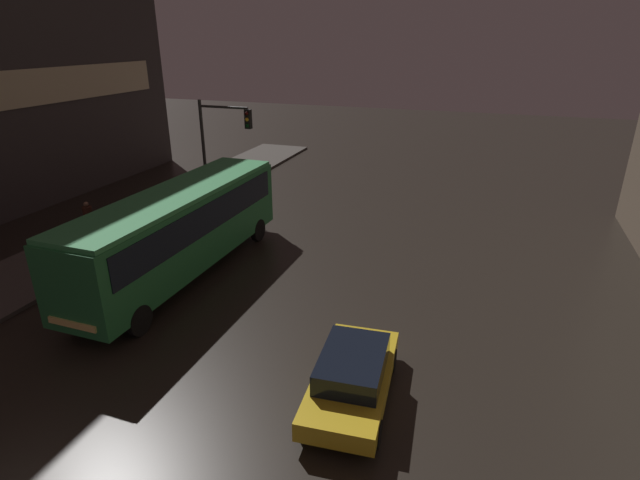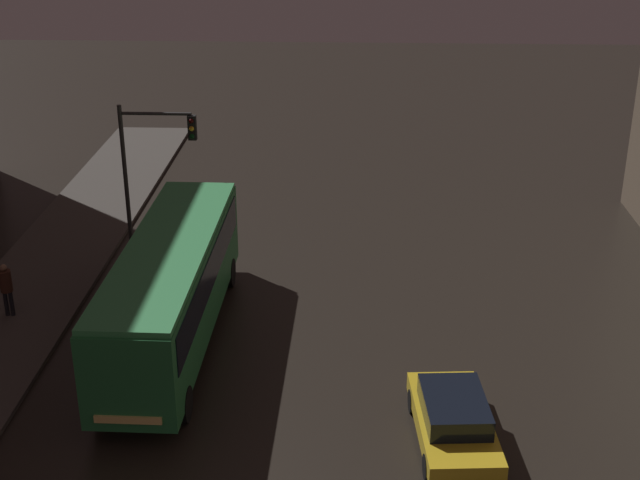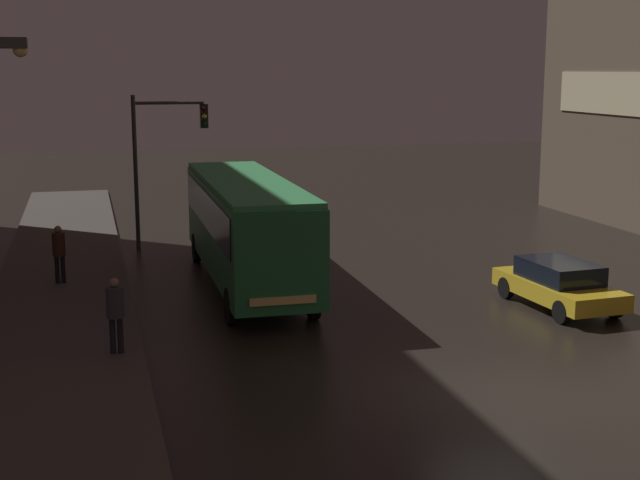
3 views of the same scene
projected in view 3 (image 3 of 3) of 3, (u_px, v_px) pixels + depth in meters
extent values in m
plane|color=black|center=(496.00, 394.00, 18.75)|extent=(120.00, 120.00, 0.00)
cube|color=#47423D|center=(61.00, 301.00, 25.96)|extent=(4.00, 48.00, 0.15)
cube|color=#236B38|center=(247.00, 227.00, 27.67)|extent=(2.61, 11.06, 2.67)
cube|color=black|center=(246.00, 209.00, 27.56)|extent=(2.66, 10.18, 1.10)
cube|color=#399252|center=(246.00, 182.00, 27.40)|extent=(2.56, 10.84, 0.16)
cube|color=#F4CC72|center=(283.00, 300.00, 22.58)|extent=(1.73, 0.12, 0.20)
cylinder|color=black|center=(313.00, 301.00, 24.29)|extent=(0.26, 1.00, 1.00)
cylinder|color=black|center=(231.00, 306.00, 23.74)|extent=(0.26, 1.00, 1.00)
cylinder|color=black|center=(259.00, 244.00, 32.12)|extent=(0.26, 1.00, 1.00)
cylinder|color=black|center=(197.00, 247.00, 31.58)|extent=(0.26, 1.00, 1.00)
cube|color=gold|center=(558.00, 289.00, 25.40)|extent=(2.17, 4.38, 0.50)
cube|color=black|center=(559.00, 271.00, 25.30)|extent=(1.75, 2.45, 0.56)
cylinder|color=black|center=(614.00, 307.00, 24.40)|extent=(0.25, 0.65, 0.64)
cylinder|color=black|center=(562.00, 312.00, 23.85)|extent=(0.25, 0.65, 0.64)
cylinder|color=black|center=(555.00, 283.00, 27.04)|extent=(0.25, 0.65, 0.64)
cylinder|color=black|center=(506.00, 288.00, 26.50)|extent=(0.25, 0.65, 0.64)
cylinder|color=black|center=(57.00, 270.00, 27.70)|extent=(0.14, 0.14, 0.87)
cylinder|color=black|center=(63.00, 269.00, 27.75)|extent=(0.14, 0.14, 0.87)
cylinder|color=#422319|center=(59.00, 244.00, 27.58)|extent=(0.50, 0.50, 0.73)
sphere|color=#8C664C|center=(58.00, 229.00, 27.49)|extent=(0.22, 0.22, 0.22)
cylinder|color=black|center=(113.00, 335.00, 20.85)|extent=(0.14, 0.14, 0.87)
cylinder|color=black|center=(120.00, 335.00, 20.90)|extent=(0.14, 0.14, 0.87)
cylinder|color=#333338|center=(115.00, 302.00, 20.72)|extent=(0.58, 0.58, 0.73)
sphere|color=#8C664C|center=(114.00, 283.00, 20.64)|extent=(0.22, 0.22, 0.22)
cylinder|color=#2D2D2D|center=(136.00, 174.00, 33.13)|extent=(0.16, 0.16, 5.79)
cylinder|color=#2D2D2D|center=(169.00, 103.00, 32.96)|extent=(2.59, 0.12, 0.12)
cube|color=black|center=(204.00, 116.00, 33.38)|extent=(0.30, 0.24, 0.90)
sphere|color=#390706|center=(204.00, 109.00, 33.20)|extent=(0.18, 0.18, 0.18)
sphere|color=gold|center=(204.00, 116.00, 33.25)|extent=(0.18, 0.18, 0.18)
sphere|color=black|center=(205.00, 124.00, 33.30)|extent=(0.18, 0.18, 0.18)
cube|color=#383838|center=(0.00, 43.00, 19.22)|extent=(1.10, 0.36, 0.24)
sphere|color=#F4CC72|center=(20.00, 50.00, 19.34)|extent=(0.32, 0.32, 0.32)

